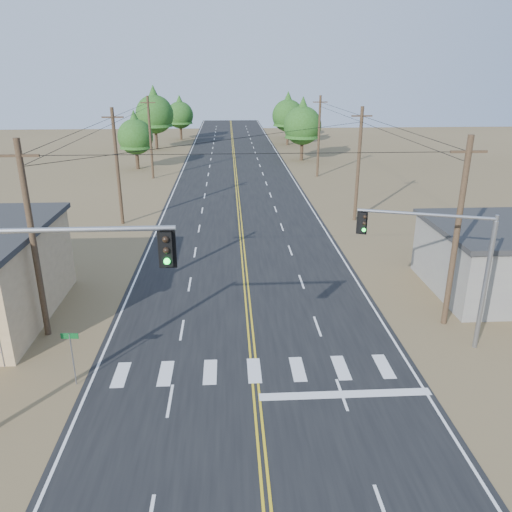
{
  "coord_description": "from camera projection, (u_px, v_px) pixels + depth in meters",
  "views": [
    {
      "loc": [
        -1.02,
        -11.42,
        12.84
      ],
      "look_at": [
        0.4,
        13.6,
        3.5
      ],
      "focal_mm": 35.0,
      "sensor_mm": 36.0,
      "label": 1
    }
  ],
  "objects": [
    {
      "name": "utility_pole_right_far",
      "position": [
        319.0,
        136.0,
        62.64
      ],
      "size": [
        1.8,
        0.3,
        10.0
      ],
      "color": "#4C3826",
      "rests_on": "ground"
    },
    {
      "name": "utility_pole_left_far",
      "position": [
        150.0,
        137.0,
        61.52
      ],
      "size": [
        1.8,
        0.3,
        10.0
      ],
      "color": "#4C3826",
      "rests_on": "ground"
    },
    {
      "name": "tree_right_near",
      "position": [
        303.0,
        122.0,
        73.89
      ],
      "size": [
        5.62,
        5.62,
        9.37
      ],
      "color": "#3F2D1E",
      "rests_on": "ground"
    },
    {
      "name": "signal_mast_right",
      "position": [
        448.0,
        256.0,
        23.48
      ],
      "size": [
        5.99,
        2.1,
        6.77
      ],
      "rotation": [
        0.0,
        0.0,
        -0.31
      ],
      "color": "gray",
      "rests_on": "ground"
    },
    {
      "name": "tree_right_mid",
      "position": [
        288.0,
        112.0,
        89.85
      ],
      "size": [
        5.67,
        5.67,
        9.45
      ],
      "color": "#3F2D1E",
      "rests_on": "ground"
    },
    {
      "name": "tree_right_far",
      "position": [
        289.0,
        111.0,
        98.94
      ],
      "size": [
        5.18,
        5.18,
        8.63
      ],
      "color": "#3F2D1E",
      "rests_on": "ground"
    },
    {
      "name": "utility_pole_right_near",
      "position": [
        457.0,
        233.0,
        25.22
      ],
      "size": [
        1.8,
        0.3,
        10.0
      ],
      "color": "#4C3826",
      "rests_on": "ground"
    },
    {
      "name": "utility_pole_right_mid",
      "position": [
        358.0,
        164.0,
        43.93
      ],
      "size": [
        1.8,
        0.3,
        10.0
      ],
      "color": "#4C3826",
      "rests_on": "ground"
    },
    {
      "name": "tree_left_far",
      "position": [
        180.0,
        112.0,
        96.85
      ],
      "size": [
        5.12,
        5.12,
        8.53
      ],
      "color": "#3F2D1E",
      "rests_on": "ground"
    },
    {
      "name": "utility_pole_left_near",
      "position": [
        33.0,
        241.0,
        24.1
      ],
      "size": [
        1.8,
        0.3,
        10.0
      ],
      "color": "#4C3826",
      "rests_on": "ground"
    },
    {
      "name": "road",
      "position": [
        241.0,
        228.0,
        43.28
      ],
      "size": [
        15.0,
        200.0,
        0.02
      ],
      "primitive_type": "cube",
      "color": "black",
      "rests_on": "ground"
    },
    {
      "name": "street_sign",
      "position": [
        72.0,
        351.0,
        21.16
      ],
      "size": [
        0.75,
        0.08,
        2.51
      ],
      "rotation": [
        0.0,
        0.0,
        -0.06
      ],
      "color": "gray",
      "rests_on": "ground"
    },
    {
      "name": "tree_left_mid",
      "position": [
        154.0,
        110.0,
        84.39
      ],
      "size": [
        6.38,
        6.38,
        10.64
      ],
      "color": "#3F2D1E",
      "rests_on": "ground"
    },
    {
      "name": "utility_pole_left_mid",
      "position": [
        117.0,
        166.0,
        42.81
      ],
      "size": [
        1.8,
        0.3,
        10.0
      ],
      "color": "#4C3826",
      "rests_on": "ground"
    },
    {
      "name": "tree_left_near",
      "position": [
        135.0,
        133.0,
        67.63
      ],
      "size": [
        4.77,
        4.77,
        7.94
      ],
      "color": "#3F2D1E",
      "rests_on": "ground"
    },
    {
      "name": "signal_mast_left",
      "position": [
        28.0,
        296.0,
        17.17
      ],
      "size": [
        7.52,
        0.48,
        8.13
      ],
      "rotation": [
        0.0,
        0.0,
        0.01
      ],
      "color": "gray",
      "rests_on": "ground"
    }
  ]
}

